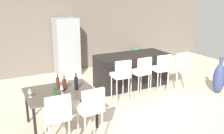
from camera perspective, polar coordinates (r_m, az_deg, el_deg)
ground_plane at (r=6.35m, az=6.13°, el=-7.14°), size 10.00×10.00×0.00m
back_wall at (r=8.71m, az=-5.20°, el=9.24°), size 10.00×0.12×2.90m
kitchen_island at (r=7.05m, az=4.61°, el=-0.69°), size 2.06×0.89×0.92m
bar_chair_left at (r=5.91m, az=2.16°, el=-1.63°), size 0.43×0.43×1.05m
bar_chair_middle at (r=6.21m, az=6.92°, el=-0.85°), size 0.42×0.42×1.05m
bar_chair_right at (r=6.56m, az=11.38°, el=-0.11°), size 0.42×0.42×1.05m
bar_chair_far at (r=6.96m, az=15.39°, el=0.56°), size 0.40×0.40×1.05m
dining_table at (r=4.92m, az=-11.96°, el=-6.09°), size 1.29×0.99×0.74m
dining_chair_near at (r=4.08m, az=-12.64°, el=-10.63°), size 0.40×0.40×1.05m
dining_chair_far at (r=4.24m, az=-4.91°, el=-9.19°), size 0.42×0.42×1.05m
wine_bottle_left at (r=4.90m, az=-12.46°, el=-3.75°), size 0.06×0.06×0.33m
wine_bottle_far at (r=4.90m, az=-10.98°, el=-3.93°), size 0.08×0.08×0.28m
wine_bottle_right at (r=4.49m, az=-13.13°, el=-5.95°), size 0.06×0.06×0.30m
wine_bottle_near at (r=4.83m, az=-8.30°, el=-3.75°), size 0.07×0.07×0.34m
wine_glass_middle at (r=4.68m, az=-18.58°, el=-5.29°), size 0.07×0.07×0.17m
wine_glass_end at (r=4.71m, az=-11.66°, el=-4.61°), size 0.07×0.07×0.17m
wine_glass_corner at (r=5.30m, az=-10.52°, el=-2.17°), size 0.07×0.07×0.17m
refrigerator at (r=8.06m, az=-10.54°, el=4.62°), size 0.72×0.68×1.84m
floor_vase at (r=7.06m, az=23.59°, el=-2.47°), size 0.31×0.31×0.98m
potted_plant at (r=9.29m, az=5.88°, el=3.02°), size 0.46×0.46×0.66m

